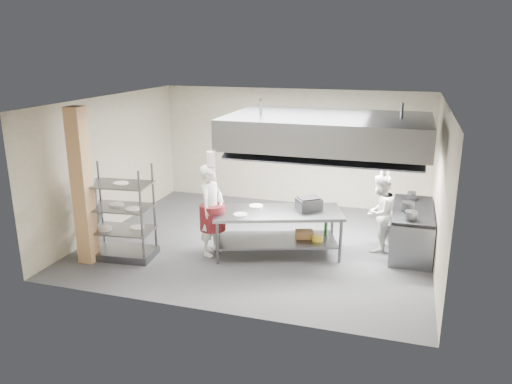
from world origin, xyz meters
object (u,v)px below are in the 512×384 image
(chef_line, at_px, (379,213))
(chef_plating, at_px, (91,213))
(island, at_px, (277,233))
(cooking_range, at_px, (412,231))
(stockpot, at_px, (408,206))
(pass_rack, at_px, (121,212))
(griddle, at_px, (309,204))
(chef_head, at_px, (212,210))

(chef_line, distance_m, chef_plating, 5.75)
(island, bearing_deg, chef_line, 3.88)
(cooking_range, xyz_separation_m, stockpot, (-0.12, -0.19, 0.57))
(chef_line, height_order, stockpot, chef_line)
(chef_line, distance_m, stockpot, 0.57)
(cooking_range, bearing_deg, chef_plating, -161.08)
(chef_plating, bearing_deg, pass_rack, 69.59)
(pass_rack, bearing_deg, griddle, 14.81)
(island, xyz_separation_m, griddle, (0.56, 0.29, 0.57))
(chef_head, bearing_deg, island, -66.61)
(chef_plating, bearing_deg, island, 80.71)
(cooking_range, bearing_deg, chef_line, -163.84)
(island, relative_size, chef_line, 1.58)
(cooking_range, xyz_separation_m, chef_line, (-0.65, -0.19, 0.38))
(pass_rack, distance_m, griddle, 3.69)
(pass_rack, height_order, stockpot, pass_rack)
(island, bearing_deg, griddle, 8.41)
(pass_rack, bearing_deg, island, 13.46)
(chef_head, distance_m, chef_plating, 2.38)
(pass_rack, height_order, chef_plating, pass_rack)
(chef_head, relative_size, chef_plating, 1.06)
(island, xyz_separation_m, chef_head, (-1.26, -0.34, 0.46))
(stockpot, bearing_deg, cooking_range, 58.77)
(island, distance_m, griddle, 0.85)
(chef_head, height_order, chef_plating, chef_head)
(chef_head, distance_m, chef_line, 3.37)
(cooking_range, height_order, griddle, griddle)
(cooking_range, height_order, stockpot, stockpot)
(stockpot, bearing_deg, pass_rack, -161.11)
(stockpot, bearing_deg, griddle, -164.77)
(chef_line, xyz_separation_m, stockpot, (0.54, -0.00, 0.19))
(island, relative_size, pass_rack, 1.36)
(island, xyz_separation_m, cooking_range, (2.56, 0.99, -0.04))
(pass_rack, height_order, chef_head, pass_rack)
(pass_rack, xyz_separation_m, chef_plating, (-0.63, -0.07, -0.07))
(cooking_range, relative_size, chef_head, 1.09)
(cooking_range, height_order, chef_head, chef_head)
(chef_line, height_order, griddle, chef_line)
(chef_head, distance_m, griddle, 1.93)
(griddle, bearing_deg, cooking_range, -16.48)
(griddle, bearing_deg, chef_line, -14.96)
(griddle, xyz_separation_m, stockpot, (1.89, 0.51, -0.03))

